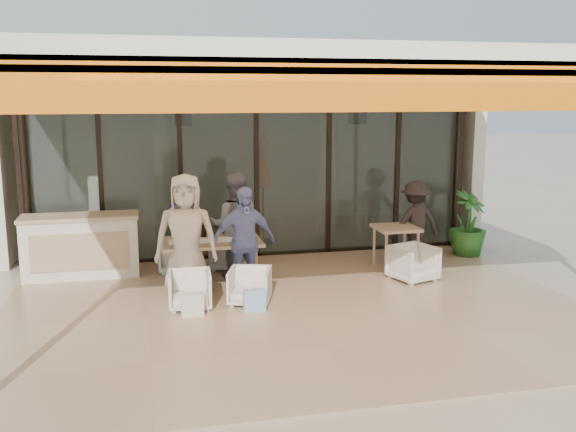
# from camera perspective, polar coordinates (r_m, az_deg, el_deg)

# --- Properties ---
(ground) EXTENTS (70.00, 70.00, 0.00)m
(ground) POSITION_cam_1_polar(r_m,az_deg,el_deg) (9.03, 0.67, -8.26)
(ground) COLOR #C6B293
(ground) RESTS_ON ground
(terrace_floor) EXTENTS (8.00, 6.00, 0.01)m
(terrace_floor) POSITION_cam_1_polar(r_m,az_deg,el_deg) (9.03, 0.67, -8.23)
(terrace_floor) COLOR tan
(terrace_floor) RESTS_ON ground
(terrace_structure) EXTENTS (8.00, 6.00, 3.40)m
(terrace_structure) POSITION_cam_1_polar(r_m,az_deg,el_deg) (8.29, 1.15, 12.87)
(terrace_structure) COLOR silver
(terrace_structure) RESTS_ON ground
(glass_storefront) EXTENTS (8.08, 0.10, 3.20)m
(glass_storefront) POSITION_cam_1_polar(r_m,az_deg,el_deg) (11.56, -2.82, 4.07)
(glass_storefront) COLOR #9EADA3
(glass_storefront) RESTS_ON ground
(interior_block) EXTENTS (9.05, 3.62, 3.52)m
(interior_block) POSITION_cam_1_polar(r_m,az_deg,el_deg) (13.78, -4.52, 7.77)
(interior_block) COLOR silver
(interior_block) RESTS_ON ground
(host_counter) EXTENTS (1.85, 0.65, 1.04)m
(host_counter) POSITION_cam_1_polar(r_m,az_deg,el_deg) (10.91, -17.91, -2.54)
(host_counter) COLOR silver
(host_counter) RESTS_ON ground
(dining_table) EXTENTS (1.50, 0.90, 0.93)m
(dining_table) POSITION_cam_1_polar(r_m,az_deg,el_deg) (9.91, -6.80, -2.49)
(dining_table) COLOR tan
(dining_table) RESTS_ON ground
(chair_far_left) EXTENTS (0.75, 0.73, 0.64)m
(chair_far_left) POSITION_cam_1_polar(r_m,az_deg,el_deg) (10.88, -9.47, -3.36)
(chair_far_left) COLOR silver
(chair_far_left) RESTS_ON ground
(chair_far_right) EXTENTS (0.79, 0.77, 0.64)m
(chair_far_right) POSITION_cam_1_polar(r_m,az_deg,el_deg) (10.95, -5.08, -3.13)
(chair_far_right) COLOR silver
(chair_far_right) RESTS_ON ground
(chair_near_left) EXTENTS (0.61, 0.58, 0.60)m
(chair_near_left) POSITION_cam_1_polar(r_m,az_deg,el_deg) (9.05, -8.71, -6.36)
(chair_near_left) COLOR silver
(chair_near_left) RESTS_ON ground
(chair_near_right) EXTENTS (0.71, 0.69, 0.59)m
(chair_near_right) POSITION_cam_1_polar(r_m,az_deg,el_deg) (9.15, -3.43, -6.10)
(chair_near_right) COLOR silver
(chair_near_right) RESTS_ON ground
(diner_navy) EXTENTS (0.66, 0.50, 1.62)m
(diner_navy) POSITION_cam_1_polar(r_m,az_deg,el_deg) (10.28, -9.38, -1.36)
(diner_navy) COLOR #1A1C3A
(diner_navy) RESTS_ON ground
(diner_grey) EXTENTS (0.96, 0.82, 1.73)m
(diner_grey) POSITION_cam_1_polar(r_m,az_deg,el_deg) (10.35, -4.75, -0.86)
(diner_grey) COLOR slate
(diner_grey) RESTS_ON ground
(diner_cream) EXTENTS (0.97, 0.71, 1.84)m
(diner_cream) POSITION_cam_1_polar(r_m,az_deg,el_deg) (9.38, -9.05, -1.85)
(diner_cream) COLOR beige
(diner_cream) RESTS_ON ground
(diner_periwinkle) EXTENTS (1.00, 0.54, 1.63)m
(diner_periwinkle) POSITION_cam_1_polar(r_m,az_deg,el_deg) (9.49, -3.96, -2.23)
(diner_periwinkle) COLOR #7A8ECC
(diner_periwinkle) RESTS_ON ground
(tote_bag_cream) EXTENTS (0.30, 0.10, 0.34)m
(tote_bag_cream) POSITION_cam_1_polar(r_m,az_deg,el_deg) (8.71, -8.48, -7.93)
(tote_bag_cream) COLOR silver
(tote_bag_cream) RESTS_ON ground
(tote_bag_blue) EXTENTS (0.30, 0.10, 0.34)m
(tote_bag_blue) POSITION_cam_1_polar(r_m,az_deg,el_deg) (8.81, -2.98, -7.61)
(tote_bag_blue) COLOR #99BFD8
(tote_bag_blue) RESTS_ON ground
(side_table) EXTENTS (0.70, 0.70, 0.74)m
(side_table) POSITION_cam_1_polar(r_m,az_deg,el_deg) (11.02, 9.57, -1.47)
(side_table) COLOR tan
(side_table) RESTS_ON ground
(side_chair) EXTENTS (0.79, 0.76, 0.65)m
(side_chair) POSITION_cam_1_polar(r_m,az_deg,el_deg) (10.42, 11.09, -4.00)
(side_chair) COLOR silver
(side_chair) RESTS_ON ground
(standing_woman) EXTENTS (1.00, 0.66, 1.45)m
(standing_woman) POSITION_cam_1_polar(r_m,az_deg,el_deg) (11.49, 11.22, -0.56)
(standing_woman) COLOR black
(standing_woman) RESTS_ON ground
(potted_palm) EXTENTS (0.95, 0.95, 1.22)m
(potted_palm) POSITION_cam_1_polar(r_m,az_deg,el_deg) (12.22, 15.72, -0.67)
(potted_palm) COLOR #1E5919
(potted_palm) RESTS_ON ground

